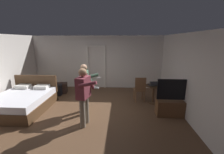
# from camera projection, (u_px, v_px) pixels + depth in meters

# --- Properties ---
(ground_plane) EXTENTS (7.01, 7.01, 0.00)m
(ground_plane) POSITION_uv_depth(u_px,v_px,m) (85.00, 112.00, 5.10)
(ground_plane) COLOR brown
(wall_back) EXTENTS (6.61, 0.12, 2.59)m
(wall_back) POSITION_uv_depth(u_px,v_px,m) (97.00, 62.00, 7.58)
(wall_back) COLOR silver
(wall_back) RESTS_ON ground_plane
(wall_right) EXTENTS (0.12, 5.86, 2.59)m
(wall_right) POSITION_uv_depth(u_px,v_px,m) (188.00, 76.00, 4.61)
(wall_right) COLOR silver
(wall_right) RESTS_ON ground_plane
(doorway_frame) EXTENTS (0.93, 0.08, 2.13)m
(doorway_frame) POSITION_uv_depth(u_px,v_px,m) (96.00, 64.00, 7.52)
(doorway_frame) COLOR white
(doorway_frame) RESTS_ON ground_plane
(bed) EXTENTS (1.69, 2.05, 1.02)m
(bed) POSITION_uv_depth(u_px,v_px,m) (23.00, 101.00, 5.25)
(bed) COLOR #4C331E
(bed) RESTS_ON ground_plane
(tv_flatscreen) EXTENTS (1.13, 0.40, 1.21)m
(tv_flatscreen) POSITION_uv_depth(u_px,v_px,m) (174.00, 105.00, 4.80)
(tv_flatscreen) COLOR brown
(tv_flatscreen) RESTS_ON ground_plane
(side_table) EXTENTS (0.61, 0.61, 0.70)m
(side_table) POSITION_uv_depth(u_px,v_px,m) (153.00, 91.00, 5.77)
(side_table) COLOR #4C331E
(side_table) RESTS_ON ground_plane
(laptop) EXTENTS (0.38, 0.38, 0.16)m
(laptop) POSITION_uv_depth(u_px,v_px,m) (154.00, 84.00, 5.66)
(laptop) COLOR black
(laptop) RESTS_ON side_table
(bottle_on_table) EXTENTS (0.06, 0.06, 0.26)m
(bottle_on_table) POSITION_uv_depth(u_px,v_px,m) (158.00, 83.00, 5.60)
(bottle_on_table) COLOR #225617
(bottle_on_table) RESTS_ON side_table
(wooden_chair) EXTENTS (0.46, 0.46, 0.99)m
(wooden_chair) POSITION_uv_depth(u_px,v_px,m) (140.00, 88.00, 5.87)
(wooden_chair) COLOR brown
(wooden_chair) RESTS_ON ground_plane
(person_blue_shirt) EXTENTS (0.66, 0.70, 1.65)m
(person_blue_shirt) POSITION_uv_depth(u_px,v_px,m) (84.00, 93.00, 4.12)
(person_blue_shirt) COLOR gray
(person_blue_shirt) RESTS_ON ground_plane
(person_striped_shirt) EXTENTS (0.73, 0.65, 1.63)m
(person_striped_shirt) POSITION_uv_depth(u_px,v_px,m) (85.00, 85.00, 4.89)
(person_striped_shirt) COLOR tan
(person_striped_shirt) RESTS_ON ground_plane
(suitcase_dark) EXTENTS (0.53, 0.44, 0.48)m
(suitcase_dark) POSITION_uv_depth(u_px,v_px,m) (62.00, 88.00, 6.89)
(suitcase_dark) COLOR black
(suitcase_dark) RESTS_ON ground_plane
(suitcase_small) EXTENTS (0.46, 0.32, 0.48)m
(suitcase_small) POSITION_uv_depth(u_px,v_px,m) (57.00, 90.00, 6.65)
(suitcase_small) COLOR black
(suitcase_small) RESTS_ON ground_plane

